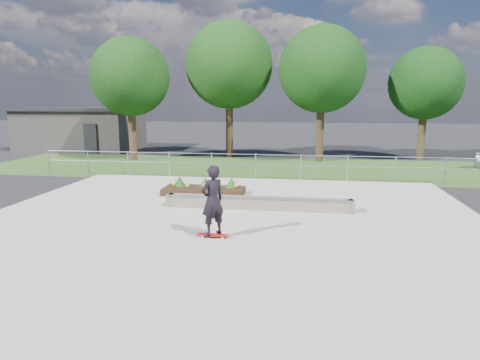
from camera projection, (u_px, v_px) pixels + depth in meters
The scene contains 12 objects.
ground at pixel (225, 228), 11.88m from camera, with size 120.00×120.00×0.00m, color black.
grass_verge at pixel (263, 168), 22.58m from camera, with size 30.00×8.00×0.02m, color #2A471C.
concrete_slab at pixel (225, 227), 11.88m from camera, with size 15.00×15.00×0.06m, color #A19D8F.
fence at pixel (256, 163), 19.03m from camera, with size 20.06×0.06×1.20m.
building at pixel (81, 128), 31.16m from camera, with size 8.40×5.40×3.00m.
tree_far_left at pixel (130, 77), 24.81m from camera, with size 4.55×4.55×7.15m.
tree_mid_left at pixel (229, 65), 25.81m from camera, with size 5.25×5.25×8.25m.
tree_mid_right at pixel (322, 70), 24.10m from camera, with size 4.90×4.90×7.70m.
tree_far_right at pixel (426, 84), 24.82m from camera, with size 4.20×4.20×6.60m.
grind_ledge at pixel (258, 203), 13.71m from camera, with size 6.00×0.44×0.43m.
planter_bed at pixel (204, 189), 15.97m from camera, with size 3.00×1.20×0.61m.
skateboarder at pixel (213, 201), 10.72m from camera, with size 0.80×0.76×1.86m.
Camera 1 is at (2.12, -11.25, 3.49)m, focal length 32.00 mm.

